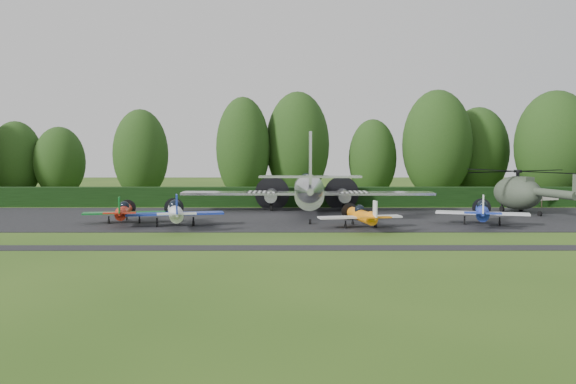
{
  "coord_description": "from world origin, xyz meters",
  "views": [
    {
      "loc": [
        1.22,
        -45.29,
        6.39
      ],
      "look_at": [
        1.34,
        7.38,
        2.5
      ],
      "focal_mm": 40.0,
      "sensor_mm": 36.0,
      "label": 1
    }
  ],
  "objects_px": {
    "light_plane_orange": "(362,216)",
    "helicopter": "(518,190)",
    "light_plane_blue": "(482,212)",
    "light_plane_white": "(175,212)",
    "light_plane_red": "(124,211)",
    "sign_board": "(553,196)",
    "transport_plane": "(308,190)"
  },
  "relations": [
    {
      "from": "transport_plane",
      "to": "light_plane_red",
      "type": "relative_size",
      "value": 3.52
    },
    {
      "from": "light_plane_red",
      "to": "helicopter",
      "type": "xyz_separation_m",
      "value": [
        34.7,
        8.5,
        1.13
      ]
    },
    {
      "from": "light_plane_white",
      "to": "light_plane_red",
      "type": "bearing_deg",
      "value": 168.22
    },
    {
      "from": "light_plane_orange",
      "to": "helicopter",
      "type": "relative_size",
      "value": 0.46
    },
    {
      "from": "light_plane_red",
      "to": "light_plane_blue",
      "type": "distance_m",
      "value": 28.49
    },
    {
      "from": "light_plane_red",
      "to": "helicopter",
      "type": "bearing_deg",
      "value": 22.42
    },
    {
      "from": "transport_plane",
      "to": "helicopter",
      "type": "relative_size",
      "value": 1.64
    },
    {
      "from": "light_plane_red",
      "to": "light_plane_orange",
      "type": "relative_size",
      "value": 1.01
    },
    {
      "from": "light_plane_blue",
      "to": "helicopter",
      "type": "height_order",
      "value": "helicopter"
    },
    {
      "from": "light_plane_red",
      "to": "light_plane_orange",
      "type": "bearing_deg",
      "value": -0.09
    },
    {
      "from": "transport_plane",
      "to": "light_plane_white",
      "type": "distance_m",
      "value": 14.95
    },
    {
      "from": "light_plane_orange",
      "to": "sign_board",
      "type": "height_order",
      "value": "light_plane_orange"
    },
    {
      "from": "light_plane_orange",
      "to": "transport_plane",
      "type": "bearing_deg",
      "value": 118.53
    },
    {
      "from": "light_plane_orange",
      "to": "sign_board",
      "type": "distance_m",
      "value": 27.44
    },
    {
      "from": "light_plane_white",
      "to": "sign_board",
      "type": "relative_size",
      "value": 2.71
    },
    {
      "from": "light_plane_blue",
      "to": "helicopter",
      "type": "distance_m",
      "value": 11.49
    },
    {
      "from": "transport_plane",
      "to": "light_plane_blue",
      "type": "distance_m",
      "value": 16.55
    },
    {
      "from": "light_plane_orange",
      "to": "light_plane_blue",
      "type": "bearing_deg",
      "value": 21.13
    },
    {
      "from": "light_plane_orange",
      "to": "light_plane_red",
      "type": "bearing_deg",
      "value": -178.15
    },
    {
      "from": "light_plane_orange",
      "to": "light_plane_blue",
      "type": "xyz_separation_m",
      "value": [
        9.68,
        1.8,
        0.11
      ]
    },
    {
      "from": "transport_plane",
      "to": "light_plane_red",
      "type": "height_order",
      "value": "transport_plane"
    },
    {
      "from": "light_plane_red",
      "to": "sign_board",
      "type": "height_order",
      "value": "light_plane_red"
    },
    {
      "from": "light_plane_orange",
      "to": "sign_board",
      "type": "relative_size",
      "value": 2.32
    },
    {
      "from": "light_plane_red",
      "to": "helicopter",
      "type": "relative_size",
      "value": 0.47
    },
    {
      "from": "transport_plane",
      "to": "sign_board",
      "type": "xyz_separation_m",
      "value": [
        25.26,
        5.5,
        -1.04
      ]
    },
    {
      "from": "light_plane_blue",
      "to": "helicopter",
      "type": "xyz_separation_m",
      "value": [
        6.23,
        9.59,
        1.03
      ]
    },
    {
      "from": "light_plane_orange",
      "to": "helicopter",
      "type": "xyz_separation_m",
      "value": [
        15.92,
        11.39,
        1.14
      ]
    },
    {
      "from": "light_plane_red",
      "to": "sign_board",
      "type": "xyz_separation_m",
      "value": [
        40.34,
        14.08,
        0.07
      ]
    },
    {
      "from": "transport_plane",
      "to": "helicopter",
      "type": "distance_m",
      "value": 19.63
    },
    {
      "from": "light_plane_white",
      "to": "sign_board",
      "type": "bearing_deg",
      "value": 35.59
    },
    {
      "from": "sign_board",
      "to": "light_plane_blue",
      "type": "bearing_deg",
      "value": -108.68
    },
    {
      "from": "light_plane_red",
      "to": "helicopter",
      "type": "distance_m",
      "value": 35.75
    }
  ]
}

